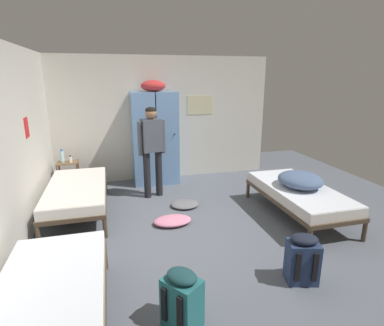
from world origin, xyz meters
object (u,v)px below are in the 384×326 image
object	(u,v)px
shelf_unit	(68,173)
backpack_teal	(183,299)
locker_bank	(155,136)
bedding_heap	(300,180)
bed_right	(299,194)
water_bottle	(62,156)
clothes_pile_grey	(185,204)
bed_left_rear	(77,191)
bed_left_front	(49,301)
person_traveler	(152,144)
backpack_navy	(302,259)
lotion_bottle	(71,159)
clothes_pile_pink	(173,221)

from	to	relation	value
shelf_unit	backpack_teal	distance (m)	4.08
locker_bank	backpack_teal	distance (m)	4.00
bedding_heap	backpack_teal	distance (m)	2.86
bed_right	water_bottle	size ratio (longest dim) A/B	7.62
bed_right	clothes_pile_grey	xyz separation A→B (m)	(-1.63, 0.83, -0.34)
locker_bank	shelf_unit	bearing A→B (deg)	-177.71
bed_left_rear	clothes_pile_grey	distance (m)	1.76
bed_left_front	person_traveler	distance (m)	3.34
backpack_teal	backpack_navy	size ratio (longest dim) A/B	1.00
bedding_heap	lotion_bottle	size ratio (longest dim) A/B	5.24
person_traveler	clothes_pile_pink	distance (m)	1.53
bed_left_front	water_bottle	size ratio (longest dim) A/B	7.62
water_bottle	shelf_unit	bearing A→B (deg)	-14.04
bedding_heap	backpack_navy	world-z (taller)	bedding_heap
backpack_navy	clothes_pile_pink	world-z (taller)	backpack_navy
person_traveler	lotion_bottle	world-z (taller)	person_traveler
bed_left_rear	clothes_pile_pink	distance (m)	1.62
bed_right	backpack_teal	distance (m)	2.83
backpack_navy	clothes_pile_pink	size ratio (longest dim) A/B	0.97
locker_bank	clothes_pile_grey	bearing A→B (deg)	-78.57
backpack_navy	bed_right	bearing A→B (deg)	58.32
shelf_unit	person_traveler	bearing A→B (deg)	-24.74
bed_left_front	bed_left_rear	size ratio (longest dim) A/B	1.00
shelf_unit	bedding_heap	bearing A→B (deg)	-30.60
bed_left_rear	lotion_bottle	xyz separation A→B (m)	(-0.18, 1.11, 0.25)
bed_right	bedding_heap	distance (m)	0.22
locker_bank	backpack_navy	world-z (taller)	locker_bank
backpack_teal	person_traveler	bearing A→B (deg)	86.62
bedding_heap	clothes_pile_grey	xyz separation A→B (m)	(-1.64, 0.82, -0.56)
bed_left_front	bedding_heap	size ratio (longest dim) A/B	2.62
bed_right	bedding_heap	world-z (taller)	bedding_heap
bed_left_rear	bedding_heap	distance (m)	3.51
bedding_heap	clothes_pile_pink	size ratio (longest dim) A/B	1.28
bed_left_front	backpack_teal	world-z (taller)	backpack_teal
bedding_heap	backpack_teal	bearing A→B (deg)	-142.91
locker_bank	bedding_heap	world-z (taller)	locker_bank
bed_right	bed_left_rear	bearing A→B (deg)	163.48
shelf_unit	bed_left_front	xyz separation A→B (m)	(0.25, -3.73, 0.04)
bed_right	clothes_pile_grey	size ratio (longest dim) A/B	4.03
bed_left_front	lotion_bottle	bearing A→B (deg)	92.79
locker_bank	lotion_bottle	xyz separation A→B (m)	(-1.62, -0.11, -0.34)
water_bottle	backpack_teal	xyz separation A→B (m)	(1.42, -3.87, -0.42)
water_bottle	locker_bank	bearing A→B (deg)	1.55
shelf_unit	bed_left_front	world-z (taller)	shelf_unit
backpack_navy	clothes_pile_grey	distance (m)	2.39
bed_right	backpack_teal	bearing A→B (deg)	-142.93
bed_left_front	bed_left_rear	world-z (taller)	same
bed_right	backpack_navy	world-z (taller)	backpack_navy
lotion_bottle	clothes_pile_pink	world-z (taller)	lotion_bottle
bedding_heap	backpack_navy	xyz separation A→B (m)	(-0.89, -1.44, -0.34)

